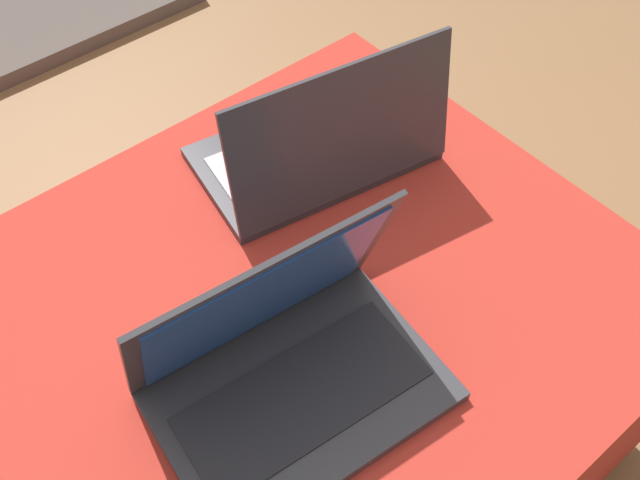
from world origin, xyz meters
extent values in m
plane|color=olive|center=(0.00, 0.00, 0.00)|extent=(14.00, 14.00, 0.00)
cube|color=maroon|center=(0.00, 0.00, 0.03)|extent=(0.95, 0.79, 0.05)
cube|color=#B22D23|center=(0.00, 0.00, 0.26)|extent=(0.99, 0.83, 0.41)
cube|color=#333338|center=(-0.07, -0.12, 0.47)|extent=(0.38, 0.28, 0.02)
cube|color=#232328|center=(-0.07, -0.13, 0.48)|extent=(0.32, 0.16, 0.00)
cube|color=#333338|center=(-0.06, -0.04, 0.59)|extent=(0.36, 0.12, 0.23)
cube|color=#1E4799|center=(-0.06, -0.05, 0.59)|extent=(0.32, 0.10, 0.20)
cube|color=#333338|center=(0.22, 0.20, 0.47)|extent=(0.40, 0.28, 0.02)
cube|color=#B2B2B7|center=(0.22, 0.21, 0.48)|extent=(0.34, 0.17, 0.00)
cube|color=#333338|center=(0.20, 0.11, 0.59)|extent=(0.37, 0.10, 0.22)
cube|color=#B23D93|center=(0.20, 0.12, 0.59)|extent=(0.33, 0.08, 0.19)
camera|label=1|loc=(-0.34, -0.48, 1.33)|focal=42.00mm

